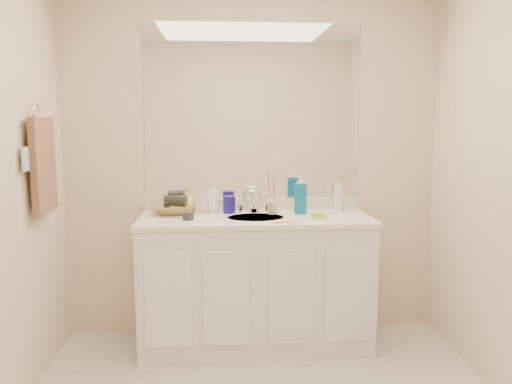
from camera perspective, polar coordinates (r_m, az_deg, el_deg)
name	(u,v)px	position (r m, az deg, el deg)	size (l,w,h in m)	color
wall_back	(253,164)	(3.50, -0.39, 3.18)	(2.60, 0.02, 2.40)	beige
wall_front	(345,285)	(0.96, 10.15, -10.47)	(2.60, 0.02, 2.40)	beige
vanity_cabinet	(255,283)	(3.39, -0.06, -10.38)	(1.50, 0.55, 0.85)	white
countertop	(255,219)	(3.28, -0.06, -3.08)	(1.52, 0.57, 0.03)	white
backsplash	(253,204)	(3.53, -0.37, -1.37)	(1.52, 0.03, 0.08)	silver
sink_basin	(256,219)	(3.26, -0.04, -3.09)	(0.37, 0.37, 0.02)	#B5A99E
faucet	(254,204)	(3.42, -0.26, -1.40)	(0.02, 0.02, 0.11)	silver
mirror	(253,112)	(3.49, -0.39, 9.08)	(1.48, 0.01, 1.20)	white
blue_mug	(229,204)	(3.40, -3.08, -1.43)	(0.09, 0.09, 0.12)	navy
tan_cup	(273,208)	(3.36, 1.92, -1.82)	(0.06, 0.06, 0.08)	beige
toothbrush	(274,192)	(3.35, 2.10, 0.01)	(0.01, 0.01, 0.20)	#FF4387
mouthwash_bottle	(301,198)	(3.38, 5.11, -0.74)	(0.09, 0.09, 0.20)	#0B688A
clear_pump_bottle	(339,198)	(3.51, 9.43, -0.72)	(0.07, 0.07, 0.18)	silver
soap_dish	(318,218)	(3.22, 7.13, -2.94)	(0.11, 0.09, 0.01)	silver
green_soap	(318,215)	(3.22, 7.14, -2.63)	(0.07, 0.05, 0.03)	#94C830
orange_comb	(284,222)	(3.09, 3.18, -3.47)	(0.13, 0.03, 0.01)	gold
dark_jar	(188,216)	(3.20, -7.76, -2.72)	(0.07, 0.07, 0.05)	#28282D
soap_bottle_white	(213,198)	(3.43, -4.94, -0.65)	(0.08, 0.08, 0.20)	white
soap_bottle_cream	(202,199)	(3.42, -6.16, -0.75)	(0.09, 0.09, 0.19)	beige
soap_bottle_yellow	(187,201)	(3.45, -7.90, -1.04)	(0.12, 0.12, 0.15)	#F1D55D
wicker_basket	(173,209)	(3.41, -9.49, -1.95)	(0.26, 0.26, 0.06)	olive
hair_dryer	(176,201)	(3.40, -9.18, -0.99)	(0.07, 0.07, 0.14)	black
towel_ring	(36,113)	(3.14, -23.80, 8.31)	(0.11, 0.11, 0.01)	silver
hand_towel	(43,165)	(3.14, -23.14, 2.86)	(0.04, 0.32, 0.55)	brown
switch_plate	(26,159)	(2.95, -24.84, 3.44)	(0.01, 0.09, 0.13)	silver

